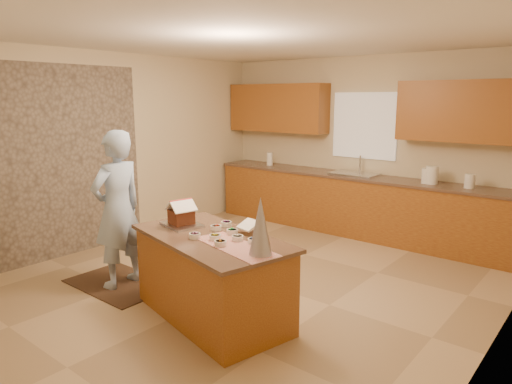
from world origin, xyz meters
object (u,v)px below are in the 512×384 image
(island_base, at_px, (212,279))
(gingerbread_house, at_px, (181,215))
(tinsel_tree, at_px, (260,226))
(boy, at_px, (118,209))

(island_base, distance_m, gingerbread_house, 0.73)
(tinsel_tree, bearing_deg, gingerbread_house, 171.06)
(tinsel_tree, bearing_deg, boy, 179.46)
(boy, relative_size, gingerbread_house, 5.86)
(tinsel_tree, distance_m, gingerbread_house, 1.18)
(island_base, distance_m, tinsel_tree, 0.96)
(boy, height_order, gingerbread_house, boy)
(boy, distance_m, gingerbread_house, 0.87)
(island_base, height_order, gingerbread_house, gingerbread_house)
(island_base, relative_size, gingerbread_house, 5.37)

